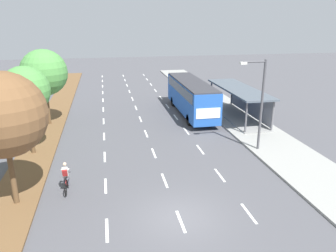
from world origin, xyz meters
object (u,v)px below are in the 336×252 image
at_px(median_tree_nearest, 3,115).
at_px(streetlight, 260,99).
at_px(bus, 191,94).
at_px(median_tree_third, 44,73).
at_px(median_tree_second, 25,91).
at_px(cyclist, 66,178).
at_px(bus_shelter, 241,100).

height_order(median_tree_nearest, streetlight, median_tree_nearest).
bearing_deg(bus, median_tree_third, -175.86).
xyz_separation_m(bus, median_tree_second, (-13.74, -7.86, 2.57)).
bearing_deg(median_tree_second, median_tree_third, 88.66).
distance_m(cyclist, streetlight, 13.86).
distance_m(cyclist, median_tree_second, 7.62).
relative_size(bus_shelter, cyclist, 5.48).
xyz_separation_m(median_tree_nearest, streetlight, (15.50, 4.40, -0.99)).
bearing_deg(median_tree_second, cyclist, -64.34).
relative_size(median_tree_second, streetlight, 0.95).
bearing_deg(streetlight, median_tree_third, 149.27).
xyz_separation_m(cyclist, streetlight, (13.06, 3.45, 3.10)).
bearing_deg(cyclist, bus, 51.70).
relative_size(bus_shelter, median_tree_third, 1.49).
height_order(bus, median_tree_nearest, median_tree_nearest).
bearing_deg(streetlight, bus, 101.84).
xyz_separation_m(bus, median_tree_nearest, (-13.34, -14.75, 2.81)).
bearing_deg(streetlight, bus_shelter, 75.06).
height_order(bus, median_tree_second, median_tree_second).
height_order(cyclist, streetlight, streetlight).
bearing_deg(median_tree_second, median_tree_nearest, -86.64).
height_order(cyclist, median_tree_second, median_tree_second).
relative_size(bus_shelter, median_tree_second, 1.61).
height_order(median_tree_nearest, median_tree_third, median_tree_nearest).
height_order(bus_shelter, cyclist, bus_shelter).
bearing_deg(bus_shelter, bus, 150.29).
distance_m(bus_shelter, median_tree_third, 18.15).
xyz_separation_m(median_tree_second, streetlight, (15.91, -2.48, -0.75)).
bearing_deg(median_tree_third, median_tree_second, -91.34).
relative_size(bus, median_tree_second, 1.82).
bearing_deg(bus, median_tree_second, -150.21).
height_order(bus, median_tree_third, median_tree_third).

